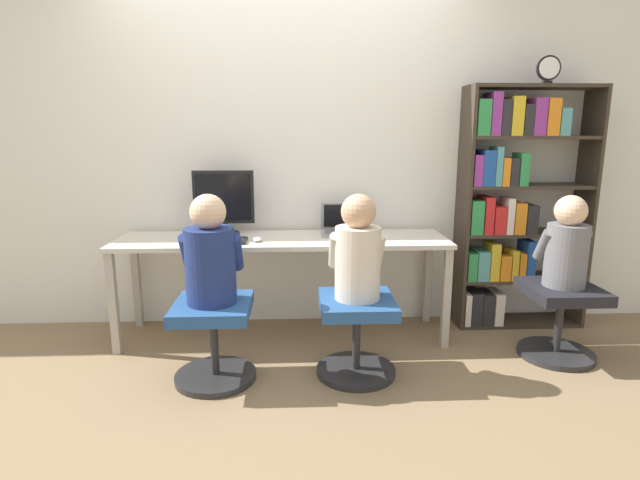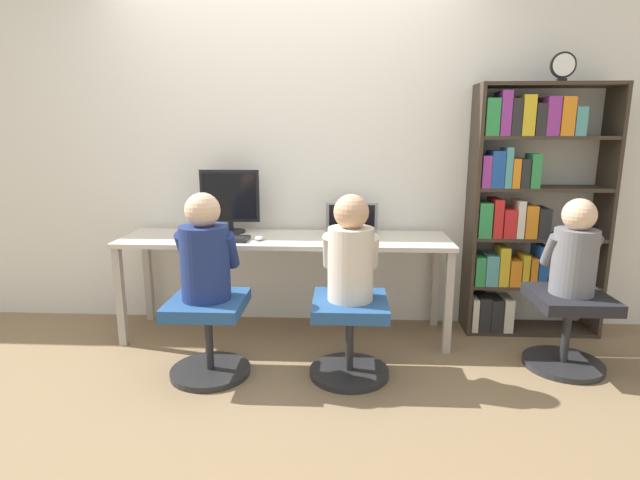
# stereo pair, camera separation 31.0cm
# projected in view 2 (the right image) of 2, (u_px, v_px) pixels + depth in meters

# --- Properties ---
(ground_plane) EXTENTS (14.00, 14.00, 0.00)m
(ground_plane) POSITION_uv_depth(u_px,v_px,m) (282.00, 351.00, 3.29)
(ground_plane) COLOR #846B4C
(wall_back) EXTENTS (10.00, 0.05, 2.60)m
(wall_back) POSITION_uv_depth(u_px,v_px,m) (290.00, 148.00, 3.62)
(wall_back) COLOR silver
(wall_back) RESTS_ON ground_plane
(desk) EXTENTS (2.24, 0.56, 0.71)m
(desk) POSITION_uv_depth(u_px,v_px,m) (285.00, 247.00, 3.43)
(desk) COLOR beige
(desk) RESTS_ON ground_plane
(desktop_monitor) EXTENTS (0.42, 0.20, 0.45)m
(desktop_monitor) POSITION_uv_depth(u_px,v_px,m) (230.00, 202.00, 3.53)
(desktop_monitor) COLOR black
(desktop_monitor) RESTS_ON desk
(laptop) EXTENTS (0.37, 0.25, 0.22)m
(laptop) POSITION_uv_depth(u_px,v_px,m) (352.00, 228.00, 3.51)
(laptop) COLOR gray
(laptop) RESTS_ON desk
(keyboard) EXTENTS (0.40, 0.17, 0.03)m
(keyboard) POSITION_uv_depth(u_px,v_px,m) (218.00, 238.00, 3.32)
(keyboard) COLOR #232326
(keyboard) RESTS_ON desk
(computer_mouse_by_keyboard) EXTENTS (0.06, 0.11, 0.03)m
(computer_mouse_by_keyboard) POSITION_uv_depth(u_px,v_px,m) (259.00, 238.00, 3.33)
(computer_mouse_by_keyboard) COLOR silver
(computer_mouse_by_keyboard) RESTS_ON desk
(office_chair_left) EXTENTS (0.47, 0.47, 0.47)m
(office_chair_left) POSITION_uv_depth(u_px,v_px,m) (209.00, 330.00, 2.92)
(office_chair_left) COLOR #262628
(office_chair_left) RESTS_ON ground_plane
(office_chair_right) EXTENTS (0.47, 0.47, 0.47)m
(office_chair_right) POSITION_uv_depth(u_px,v_px,m) (350.00, 331.00, 2.91)
(office_chair_right) COLOR #262628
(office_chair_right) RESTS_ON ground_plane
(person_at_monitor) EXTENTS (0.34, 0.30, 0.61)m
(person_at_monitor) POSITION_uv_depth(u_px,v_px,m) (205.00, 253.00, 2.82)
(person_at_monitor) COLOR navy
(person_at_monitor) RESTS_ON office_chair_left
(person_at_laptop) EXTENTS (0.32, 0.28, 0.61)m
(person_at_laptop) POSITION_uv_depth(u_px,v_px,m) (351.00, 253.00, 2.81)
(person_at_laptop) COLOR beige
(person_at_laptop) RESTS_ON office_chair_right
(bookshelf) EXTENTS (0.92, 0.29, 1.73)m
(bookshelf) POSITION_uv_depth(u_px,v_px,m) (522.00, 207.00, 3.43)
(bookshelf) COLOR #382D23
(bookshelf) RESTS_ON ground_plane
(desk_clock) EXTENTS (0.16, 0.03, 0.18)m
(desk_clock) POSITION_uv_depth(u_px,v_px,m) (563.00, 66.00, 3.17)
(desk_clock) COLOR black
(desk_clock) RESTS_ON bookshelf
(office_chair_side) EXTENTS (0.47, 0.47, 0.47)m
(office_chair_side) POSITION_uv_depth(u_px,v_px,m) (567.00, 324.00, 3.01)
(office_chair_side) COLOR #262628
(office_chair_side) RESTS_ON ground_plane
(person_near_shelf) EXTENTS (0.31, 0.27, 0.57)m
(person_near_shelf) POSITION_uv_depth(u_px,v_px,m) (575.00, 251.00, 2.92)
(person_near_shelf) COLOR slate
(person_near_shelf) RESTS_ON office_chair_side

